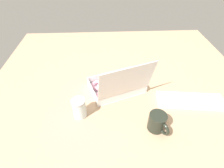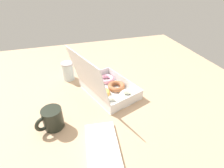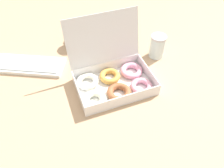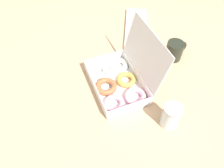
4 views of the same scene
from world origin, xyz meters
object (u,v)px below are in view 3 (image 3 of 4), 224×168
Objects in this scene: donut_box at (113,79)px; glass_jar at (157,46)px; keyboard at (23,65)px; coffee_mug at (78,36)px.

glass_jar is (22.53, 20.38, 2.49)cm from donut_box.
coffee_mug is (25.73, 18.00, 4.14)cm from keyboard.
coffee_mug reaches higher than keyboard.
donut_box reaches higher than coffee_mug.
glass_jar reaches higher than keyboard.
glass_jar is at bearing 42.14° from donut_box.
keyboard is at bearing -173.85° from glass_jar.
donut_box is at bearing -59.41° from coffee_mug.
glass_jar is (66.70, 7.19, 4.97)cm from keyboard.
donut_box reaches higher than keyboard.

